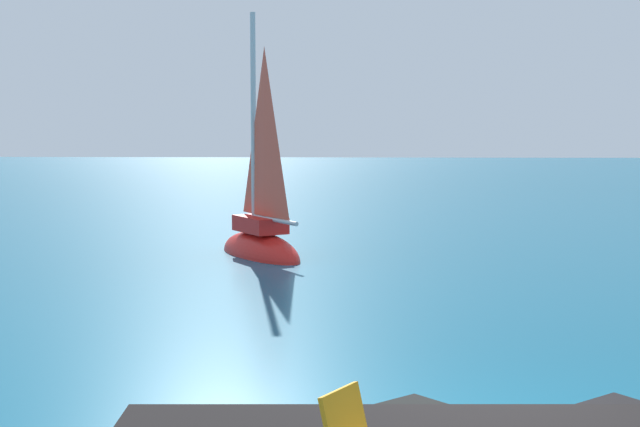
# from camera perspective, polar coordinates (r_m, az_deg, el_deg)

# --- Properties ---
(sailboat_near) EXTENTS (2.95, 3.62, 6.73)m
(sailboat_near) POSITION_cam_1_polar(r_m,az_deg,el_deg) (21.92, -3.95, -1.86)
(sailboat_near) COLOR red
(sailboat_near) RESTS_ON ground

